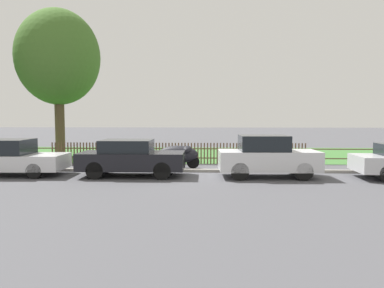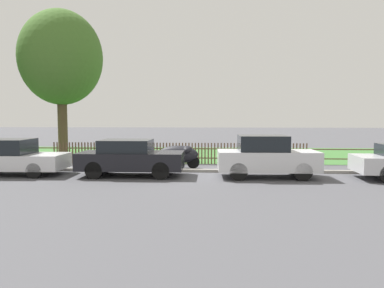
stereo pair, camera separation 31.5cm
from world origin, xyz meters
TOP-DOWN VIEW (x-y plane):
  - ground_plane at (0.00, 0.00)m, footprint 120.00×120.00m
  - kerb_stone at (0.00, 0.10)m, footprint 40.85×0.20m
  - grass_strip at (0.00, 7.40)m, footprint 40.85×9.38m
  - park_fence at (0.00, 2.72)m, footprint 40.85×0.05m
  - parked_car_silver_hatchback at (-6.36, -1.07)m, footprint 4.43×1.92m
  - parked_car_black_saloon at (-1.46, -1.06)m, footprint 4.01×1.78m
  - parked_car_navy_estate at (3.73, -1.10)m, footprint 3.76×1.76m
  - covered_motorcycle at (0.21, 1.22)m, footprint 1.93×0.88m
  - tree_behind_motorcycle at (-7.17, 6.28)m, footprint 4.77×4.77m

SIDE VIEW (x-z plane):
  - ground_plane at x=0.00m, z-range 0.00..0.00m
  - grass_strip at x=0.00m, z-range 0.00..0.01m
  - kerb_stone at x=0.00m, z-range 0.00..0.12m
  - park_fence at x=0.00m, z-range 0.00..1.03m
  - covered_motorcycle at x=0.21m, z-range 0.12..1.12m
  - parked_car_silver_hatchback at x=-6.36m, z-range -0.01..1.41m
  - parked_car_black_saloon at x=-1.46m, z-range 0.02..1.43m
  - parked_car_navy_estate at x=3.73m, z-range 0.00..1.59m
  - tree_behind_motorcycle at x=-7.17m, z-range 1.45..9.90m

